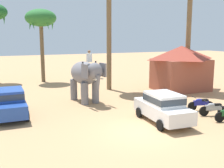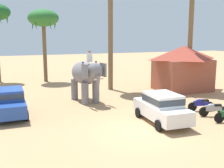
# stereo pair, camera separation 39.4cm
# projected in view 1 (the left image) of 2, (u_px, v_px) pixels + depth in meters

# --- Properties ---
(ground_plane) EXTENTS (120.00, 120.00, 0.00)m
(ground_plane) POSITION_uv_depth(u_px,v_px,m) (140.00, 132.00, 13.96)
(ground_plane) COLOR tan
(car_sedan_foreground) EXTENTS (2.07, 4.20, 1.70)m
(car_sedan_foreground) POSITION_uv_depth(u_px,v_px,m) (163.00, 106.00, 15.42)
(car_sedan_foreground) COLOR white
(car_sedan_foreground) RESTS_ON ground
(car_parked_far_side) EXTENTS (1.91, 4.11, 1.70)m
(car_parked_far_side) POSITION_uv_depth(u_px,v_px,m) (10.00, 102.00, 16.45)
(car_parked_far_side) COLOR #23479E
(car_parked_far_side) RESTS_ON ground
(elephant_with_mahout) EXTENTS (2.11, 3.99, 3.88)m
(elephant_with_mahout) POSITION_uv_depth(u_px,v_px,m) (86.00, 75.00, 20.04)
(elephant_with_mahout) COLOR slate
(elephant_with_mahout) RESTS_ON ground
(motorcycle_fourth_in_row) EXTENTS (1.75, 0.72, 0.94)m
(motorcycle_fourth_in_row) POSITION_uv_depth(u_px,v_px,m) (213.00, 108.00, 16.76)
(motorcycle_fourth_in_row) COLOR black
(motorcycle_fourth_in_row) RESTS_ON ground
(motorcycle_far_in_row) EXTENTS (1.77, 0.66, 0.94)m
(motorcycle_far_in_row) POSITION_uv_depth(u_px,v_px,m) (201.00, 104.00, 17.94)
(motorcycle_far_in_row) COLOR black
(motorcycle_far_in_row) RESTS_ON ground
(palm_tree_near_hut) EXTENTS (3.20, 3.20, 7.61)m
(palm_tree_near_hut) POSITION_uv_depth(u_px,v_px,m) (41.00, 20.00, 28.19)
(palm_tree_near_hut) COLOR brown
(palm_tree_near_hut) RESTS_ON ground
(roadside_hut) EXTENTS (5.12, 4.34, 4.00)m
(roadside_hut) POSITION_uv_depth(u_px,v_px,m) (181.00, 67.00, 24.52)
(roadside_hut) COLOR #994C38
(roadside_hut) RESTS_ON ground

